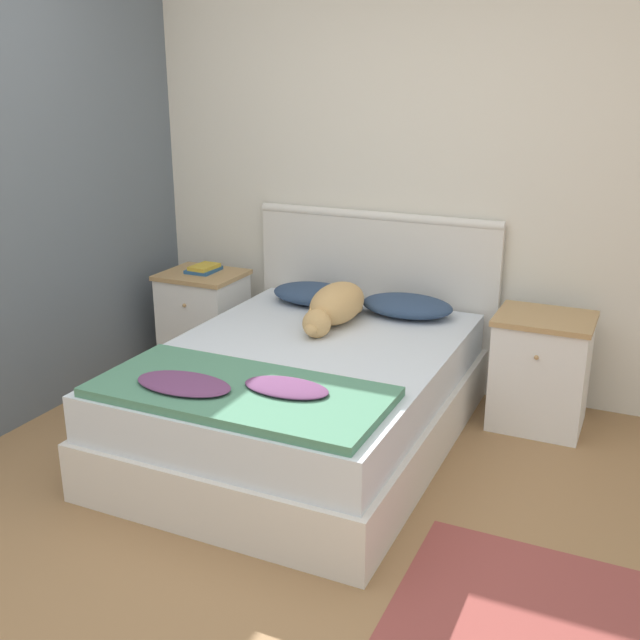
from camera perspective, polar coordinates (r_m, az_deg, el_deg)
The scene contains 13 objects.
ground_plane at distance 3.20m, azimuth -9.35°, elevation -17.02°, with size 16.00×16.00×0.00m, color #997047.
wall_back at distance 4.56m, azimuth 5.04°, elevation 11.11°, with size 9.00×0.06×2.55m.
wall_side_left at distance 4.46m, azimuth -19.46°, elevation 10.00°, with size 0.06×3.10×2.55m.
bed at distance 3.88m, azimuth -1.22°, elevation -5.88°, with size 1.46×1.97×0.51m.
headboard at distance 4.65m, azimuth 4.19°, elevation 2.11°, with size 1.54×0.06×1.05m.
nightstand_left at distance 4.94m, azimuth -8.82°, elevation 0.08°, with size 0.50×0.44×0.63m.
nightstand_right at distance 4.21m, azimuth 16.44°, elevation -3.74°, with size 0.50×0.44×0.63m.
pillow_left at distance 4.54m, azimuth -0.39°, elevation 2.01°, with size 0.53×0.35×0.12m.
pillow_right at distance 4.33m, azimuth 6.66°, elevation 1.09°, with size 0.53×0.35×0.12m.
quilt at distance 3.26m, azimuth -6.32°, elevation -5.38°, with size 1.29×0.61×0.07m.
dog at distance 4.15m, azimuth 1.18°, elevation 1.09°, with size 0.26×0.69×0.22m.
book_stack at distance 4.87m, azimuth -8.84°, elevation 3.89°, with size 0.17×0.21×0.05m.
rug at distance 2.98m, azimuth 19.25°, elevation -20.96°, with size 1.30×0.80×0.00m.
Camera 1 is at (1.53, -2.13, 1.84)m, focal length 42.00 mm.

